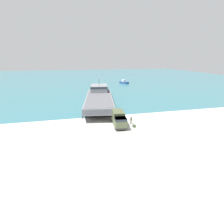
{
  "coord_description": "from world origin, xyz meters",
  "views": [
    {
      "loc": [
        -11.36,
        -38.86,
        14.85
      ],
      "look_at": [
        -1.77,
        1.59,
        1.77
      ],
      "focal_mm": 28.0,
      "sensor_mm": 36.0,
      "label": 1
    }
  ],
  "objects_px": {
    "soldier_on_ramp": "(131,120)",
    "moored_boat_a": "(98,88)",
    "military_truck": "(119,119)",
    "landing_craft": "(99,97)",
    "cargo_crate": "(134,126)",
    "moored_boat_b": "(124,82)",
    "mooring_bollard": "(82,117)"
  },
  "relations": [
    {
      "from": "soldier_on_ramp",
      "to": "moored_boat_a",
      "type": "xyz_separation_m",
      "value": [
        -0.07,
        48.12,
        -0.55
      ]
    },
    {
      "from": "soldier_on_ramp",
      "to": "military_truck",
      "type": "bearing_deg",
      "value": -108.04
    },
    {
      "from": "landing_craft",
      "to": "cargo_crate",
      "type": "relative_size",
      "value": 51.7
    },
    {
      "from": "moored_boat_b",
      "to": "cargo_crate",
      "type": "height_order",
      "value": "moored_boat_b"
    },
    {
      "from": "cargo_crate",
      "to": "moored_boat_a",
      "type": "bearing_deg",
      "value": 90.1
    },
    {
      "from": "military_truck",
      "to": "cargo_crate",
      "type": "xyz_separation_m",
      "value": [
        3.02,
        -1.8,
        -1.32
      ]
    },
    {
      "from": "mooring_bollard",
      "to": "military_truck",
      "type": "bearing_deg",
      "value": -41.03
    },
    {
      "from": "landing_craft",
      "to": "moored_boat_a",
      "type": "distance_m",
      "value": 24.53
    },
    {
      "from": "military_truck",
      "to": "soldier_on_ramp",
      "type": "distance_m",
      "value": 3.06
    },
    {
      "from": "landing_craft",
      "to": "moored_boat_b",
      "type": "bearing_deg",
      "value": 71.1
    },
    {
      "from": "soldier_on_ramp",
      "to": "cargo_crate",
      "type": "relative_size",
      "value": 2.61
    },
    {
      "from": "soldier_on_ramp",
      "to": "moored_boat_a",
      "type": "bearing_deg",
      "value": 157.81
    },
    {
      "from": "military_truck",
      "to": "moored_boat_a",
      "type": "height_order",
      "value": "military_truck"
    },
    {
      "from": "military_truck",
      "to": "moored_boat_a",
      "type": "relative_size",
      "value": 1.15
    },
    {
      "from": "military_truck",
      "to": "moored_boat_a",
      "type": "bearing_deg",
      "value": -177.05
    },
    {
      "from": "soldier_on_ramp",
      "to": "moored_boat_a",
      "type": "distance_m",
      "value": 48.12
    },
    {
      "from": "landing_craft",
      "to": "military_truck",
      "type": "bearing_deg",
      "value": -79.19
    },
    {
      "from": "landing_craft",
      "to": "cargo_crate",
      "type": "bearing_deg",
      "value": -72.65
    },
    {
      "from": "moored_boat_b",
      "to": "cargo_crate",
      "type": "xyz_separation_m",
      "value": [
        -17.76,
        -65.37,
        -0.45
      ]
    },
    {
      "from": "landing_craft",
      "to": "moored_boat_b",
      "type": "relative_size",
      "value": 5.9
    },
    {
      "from": "moored_boat_a",
      "to": "mooring_bollard",
      "type": "xyz_separation_m",
      "value": [
        -10.62,
        -41.65,
        -0.05
      ]
    },
    {
      "from": "military_truck",
      "to": "mooring_bollard",
      "type": "xyz_separation_m",
      "value": [
        -7.69,
        6.7,
        -1.16
      ]
    },
    {
      "from": "moored_boat_b",
      "to": "mooring_bollard",
      "type": "height_order",
      "value": "moored_boat_b"
    },
    {
      "from": "moored_boat_a",
      "to": "cargo_crate",
      "type": "relative_size",
      "value": 9.05
    },
    {
      "from": "soldier_on_ramp",
      "to": "mooring_bollard",
      "type": "relative_size",
      "value": 2.19
    },
    {
      "from": "soldier_on_ramp",
      "to": "moored_boat_b",
      "type": "relative_size",
      "value": 0.3
    },
    {
      "from": "landing_craft",
      "to": "military_truck",
      "type": "xyz_separation_m",
      "value": [
        0.56,
        -24.09,
        0.02
      ]
    },
    {
      "from": "moored_boat_b",
      "to": "moored_boat_a",
      "type": "bearing_deg",
      "value": 10.84
    },
    {
      "from": "moored_boat_b",
      "to": "soldier_on_ramp",
      "type": "bearing_deg",
      "value": 44.7
    },
    {
      "from": "soldier_on_ramp",
      "to": "landing_craft",
      "type": "bearing_deg",
      "value": 166.21
    },
    {
      "from": "moored_boat_a",
      "to": "moored_boat_b",
      "type": "xyz_separation_m",
      "value": [
        17.85,
        15.23,
        0.24
      ]
    },
    {
      "from": "moored_boat_a",
      "to": "moored_boat_b",
      "type": "distance_m",
      "value": 23.46
    }
  ]
}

